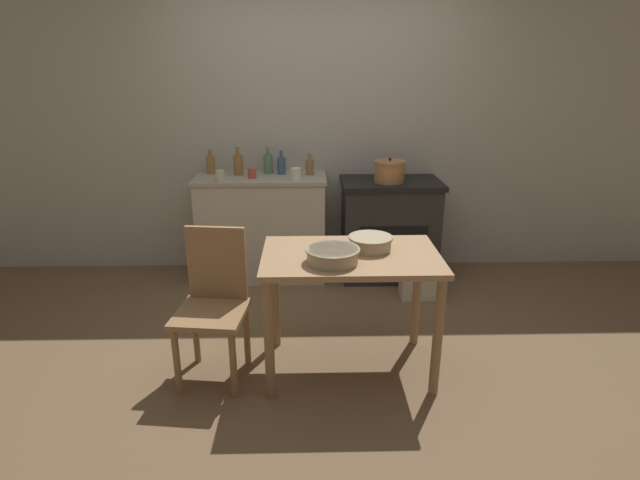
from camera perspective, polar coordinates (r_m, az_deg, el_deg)
ground_plane at (r=3.42m, az=0.24°, el=-12.61°), size 14.00×14.00×0.00m
wall_back at (r=4.52m, az=-0.33°, el=12.57°), size 8.00×0.07×2.55m
counter_cabinet at (r=4.43m, az=-6.59°, el=1.49°), size 1.12×0.52×0.91m
stove at (r=4.46m, az=7.88°, el=1.29°), size 0.85×0.57×0.88m
work_table at (r=2.97m, az=3.50°, el=-3.83°), size 1.04×0.66×0.77m
chair at (r=3.05m, az=-12.05°, el=-6.78°), size 0.44×0.44×0.91m
flour_sack at (r=4.16m, az=11.22°, el=-4.20°), size 0.29×0.20×0.34m
stock_pot at (r=4.26m, az=7.94°, el=7.79°), size 0.27×0.27×0.21m
mixing_bowl_large at (r=2.98m, az=5.80°, el=-0.25°), size 0.26×0.26×0.08m
mixing_bowl_small at (r=2.78m, az=1.46°, el=-1.67°), size 0.30×0.30×0.08m
bottle_far_left at (r=4.38m, az=-9.33°, el=8.54°), size 0.08×0.08×0.24m
bottle_left at (r=4.40m, az=-5.95°, el=8.70°), size 0.08×0.08×0.23m
bottle_mid_left at (r=4.37m, az=-4.43°, el=8.53°), size 0.07×0.07×0.20m
bottle_center_left at (r=4.34m, az=-1.20°, el=8.41°), size 0.07×0.07×0.18m
bottle_center at (r=4.48m, az=-12.38°, el=8.45°), size 0.07×0.07×0.21m
cup_center_right at (r=4.17m, az=-11.39°, el=7.21°), size 0.07×0.07×0.09m
cup_mid_right at (r=4.12m, az=-2.77°, el=7.50°), size 0.09×0.09×0.10m
cup_right at (r=4.24m, az=-7.76°, el=7.57°), size 0.07×0.07×0.08m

